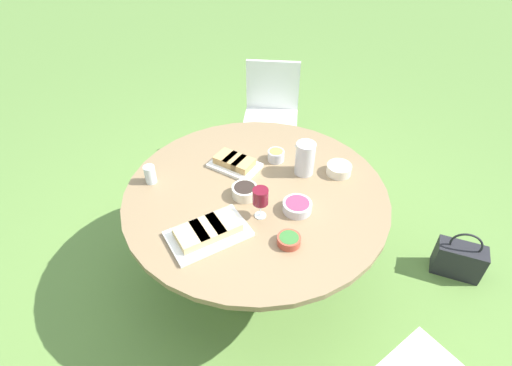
{
  "coord_description": "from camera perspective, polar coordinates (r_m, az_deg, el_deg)",
  "views": [
    {
      "loc": [
        -0.6,
        1.55,
        2.2
      ],
      "look_at": [
        0.0,
        0.0,
        0.79
      ],
      "focal_mm": 28.0,
      "sensor_mm": 36.0,
      "label": 1
    }
  ],
  "objects": [
    {
      "name": "platter_bread_main",
      "position": [
        2.37,
        -3.08,
        2.89
      ],
      "size": [
        0.32,
        0.24,
        0.06
      ],
      "color": "white",
      "rests_on": "dining_table"
    },
    {
      "name": "bowl_fries",
      "position": [
        2.42,
        2.88,
        4.01
      ],
      "size": [
        0.1,
        0.1,
        0.07
      ],
      "color": "silver",
      "rests_on": "dining_table"
    },
    {
      "name": "bowl_dip_cream",
      "position": [
        2.37,
        11.78,
        2.0
      ],
      "size": [
        0.14,
        0.14,
        0.06
      ],
      "color": "beige",
      "rests_on": "dining_table"
    },
    {
      "name": "cup_water_near",
      "position": [
        2.32,
        -14.89,
        1.19
      ],
      "size": [
        0.06,
        0.06,
        0.11
      ],
      "color": "silver",
      "rests_on": "dining_table"
    },
    {
      "name": "chair_near_right",
      "position": [
        3.39,
        2.2,
        10.61
      ],
      "size": [
        0.54,
        0.52,
        0.89
      ],
      "color": "white",
      "rests_on": "ground_plane"
    },
    {
      "name": "dining_table",
      "position": [
        2.28,
        0.0,
        -3.07
      ],
      "size": [
        1.46,
        1.46,
        0.73
      ],
      "color": "#4C4C51",
      "rests_on": "ground_plane"
    },
    {
      "name": "platter_charcuterie",
      "position": [
        1.97,
        -6.86,
        -6.86
      ],
      "size": [
        0.43,
        0.45,
        0.06
      ],
      "color": "white",
      "rests_on": "dining_table"
    },
    {
      "name": "wine_glass",
      "position": [
        1.98,
        0.64,
        -2.06
      ],
      "size": [
        0.08,
        0.08,
        0.18
      ],
      "color": "silver",
      "rests_on": "dining_table"
    },
    {
      "name": "water_pitcher",
      "position": [
        2.3,
        7.0,
        3.52
      ],
      "size": [
        0.12,
        0.11,
        0.2
      ],
      "color": "silver",
      "rests_on": "dining_table"
    },
    {
      "name": "bowl_olives",
      "position": [
        2.17,
        -1.63,
        -1.13
      ],
      "size": [
        0.14,
        0.14,
        0.06
      ],
      "color": "beige",
      "rests_on": "dining_table"
    },
    {
      "name": "ground_plane",
      "position": [
        2.75,
        0.0,
        -12.71
      ],
      "size": [
        40.0,
        40.0,
        0.0
      ],
      "primitive_type": "plane",
      "color": "#668E42"
    },
    {
      "name": "bowl_dip_red",
      "position": [
        2.09,
        5.91,
        -3.3
      ],
      "size": [
        0.15,
        0.15,
        0.05
      ],
      "color": "silver",
      "rests_on": "dining_table"
    },
    {
      "name": "handbag",
      "position": [
        2.98,
        26.99,
        -9.69
      ],
      "size": [
        0.3,
        0.14,
        0.37
      ],
      "color": "#232328",
      "rests_on": "ground_plane"
    },
    {
      "name": "bowl_salad",
      "position": [
        1.93,
        4.73,
        -8.09
      ],
      "size": [
        0.11,
        0.11,
        0.04
      ],
      "color": "#B74733",
      "rests_on": "dining_table"
    }
  ]
}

